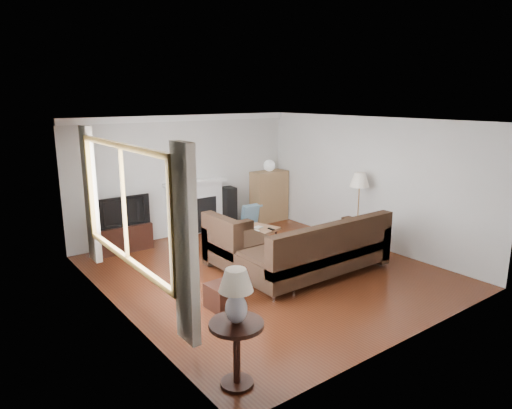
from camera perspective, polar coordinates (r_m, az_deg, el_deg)
room at (r=7.38m, az=1.40°, el=0.70°), size 5.10×5.60×2.54m
window at (r=5.96m, az=-16.19°, el=0.05°), size 0.12×2.74×1.54m
curtain_near at (r=4.68m, az=-8.78°, el=-5.10°), size 0.10×0.35×2.10m
curtain_far at (r=7.42m, az=-19.97°, el=1.14°), size 0.10×0.35×2.10m
fireplace at (r=9.76m, az=-7.55°, el=-0.33°), size 1.40×0.26×1.15m
tv_stand at (r=9.05m, az=-16.21°, el=-3.98°), size 1.00×0.45×0.50m
television at (r=8.91m, az=-16.43°, el=-0.70°), size 0.99×0.13×0.57m
speaker_left at (r=9.16m, az=-14.33°, el=-2.24°), size 0.31×0.35×0.94m
speaker_right at (r=10.11m, az=-3.41°, el=-0.41°), size 0.28×0.33×0.93m
bookshelf at (r=10.69m, az=1.65°, el=1.05°), size 0.86×0.41×1.18m
globe_lamp at (r=10.56m, az=1.67°, el=4.88°), size 0.26×0.26×0.26m
sectional_sofa at (r=7.52m, az=7.52°, el=-5.49°), size 2.81×2.05×0.91m
coffee_table at (r=8.56m, az=-0.55°, el=-4.68°), size 1.22×0.89×0.43m
footstool at (r=6.46m, az=-4.07°, el=-11.31°), size 0.44×0.44×0.35m
floor_lamp at (r=8.99m, az=12.64°, el=-0.70°), size 0.47×0.47×1.46m
side_table at (r=4.83m, az=-2.43°, el=-18.17°), size 0.55×0.55×0.69m
table_lamp at (r=4.53m, az=-2.51°, el=-11.43°), size 0.34×0.34×0.56m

